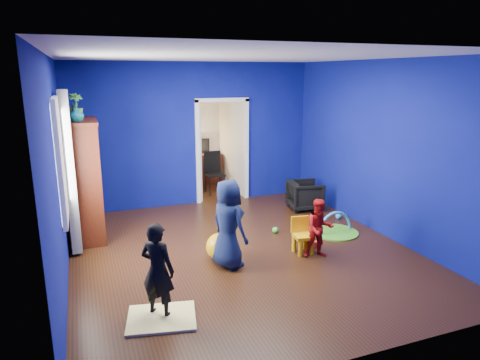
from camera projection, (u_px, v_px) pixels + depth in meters
name	position (u px, v px, depth m)	size (l,w,h in m)	color
floor	(242.00, 252.00, 6.58)	(5.00, 5.50, 0.01)	black
ceiling	(242.00, 56.00, 5.88)	(5.00, 5.50, 0.01)	white
wall_back	(194.00, 135.00, 8.73)	(5.00, 0.02, 2.90)	#090F67
wall_front	(355.00, 217.00, 3.74)	(5.00, 0.02, 2.90)	#090F67
wall_left	(57.00, 173.00, 5.37)	(0.02, 5.50, 2.90)	#090F67
wall_right	(383.00, 149.00, 7.09)	(0.02, 5.50, 2.90)	#090F67
alcove	(210.00, 137.00, 9.77)	(1.00, 1.75, 2.50)	silver
armchair	(305.00, 195.00, 8.59)	(0.62, 0.63, 0.58)	black
child_black	(158.00, 270.00, 4.74)	(0.40, 0.26, 1.10)	black
child_navy	(228.00, 224.00, 5.95)	(0.62, 0.40, 1.27)	#0F1637
toddler_red	(319.00, 228.00, 6.31)	(0.43, 0.34, 0.89)	red
vase	(76.00, 114.00, 6.42)	(0.22, 0.22, 0.22)	#0C5867
potted_plant	(76.00, 106.00, 6.87)	(0.23, 0.23, 0.40)	green
tv_armoire	(83.00, 180.00, 6.96)	(0.58, 1.14, 1.96)	#3C170A
crt_tv	(85.00, 178.00, 6.96)	(0.46, 0.70, 0.54)	silver
yellow_blanket	(162.00, 318.00, 4.78)	(0.75, 0.60, 0.03)	#F2E07A
hopper_ball	(220.00, 247.00, 6.26)	(0.40, 0.40, 0.40)	yellow
kid_chair	(303.00, 237.00, 6.49)	(0.28, 0.28, 0.50)	yellow
play_mat	(334.00, 232.00, 7.37)	(0.81, 0.81, 0.02)	#2A9120
toy_arch	(334.00, 232.00, 7.36)	(0.73, 0.73, 0.05)	#3F8CD8
window_left	(58.00, 160.00, 5.67)	(0.03, 0.95, 1.55)	white
curtain	(70.00, 173.00, 6.28)	(0.14, 0.42, 2.40)	slate
doorway	(222.00, 152.00, 9.03)	(1.16, 0.10, 2.10)	white
study_desk	(203.00, 169.00, 10.56)	(0.88, 0.44, 0.75)	#3D140A
desk_monitor	(201.00, 145.00, 10.53)	(0.40, 0.05, 0.32)	black
desk_lamp	(191.00, 147.00, 10.39)	(0.14, 0.14, 0.14)	#FFD88C
folding_chair	(215.00, 174.00, 9.67)	(0.40, 0.40, 0.92)	black
book_shelf	(200.00, 101.00, 10.26)	(0.88, 0.24, 0.04)	white
toy_0	(316.00, 244.00, 6.75)	(0.10, 0.08, 0.10)	red
toy_1	(338.00, 216.00, 8.06)	(0.11, 0.11, 0.11)	#278BE1
toy_2	(275.00, 230.00, 7.35)	(0.11, 0.11, 0.11)	green
toy_3	(311.00, 237.00, 7.03)	(0.10, 0.08, 0.10)	#DC52A8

